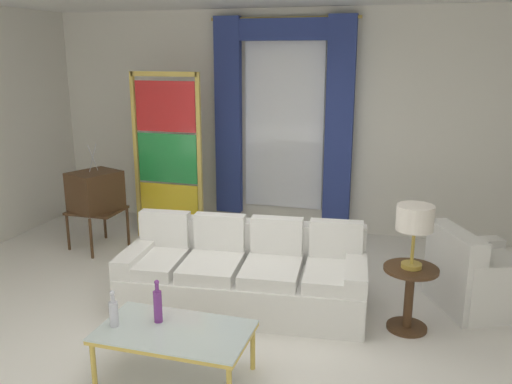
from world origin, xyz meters
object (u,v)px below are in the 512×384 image
Objects in this scene: peacock_figurine at (199,235)px; table_lamp_brass at (415,221)px; bottle_blue_decanter at (158,305)px; armchair_white at (476,279)px; couch_white_long at (245,275)px; coffee_table at (174,334)px; bottle_crystal_tall at (114,312)px; vintage_tv at (95,193)px; stained_glass_divider at (168,161)px; round_side_table at (409,293)px.

peacock_figurine is 1.05× the size of table_lamp_brass.
armchair_white is (2.48, 1.85, -0.27)m from bottle_blue_decanter.
couch_white_long is 2.11× the size of coffee_table.
bottle_crystal_tall is 0.22× the size of vintage_tv.
armchair_white is 1.90× the size of table_lamp_brass.
stained_glass_divider is (-0.95, 2.99, 0.53)m from bottle_crystal_tall.
couch_white_long is 1.56m from round_side_table.
coffee_table is at bearing -95.55° from couch_white_long.
stained_glass_divider is at bearing 148.45° from peacock_figurine.
coffee_table is at bearing -140.21° from armchair_white.
round_side_table is at bearing -15.30° from vintage_tv.
coffee_table is 0.52× the size of stained_glass_divider.
table_lamp_brass is (3.83, -1.05, 0.30)m from vintage_tv.
stained_glass_divider reaches higher than table_lamp_brass.
vintage_tv is 3.99m from round_side_table.
table_lamp_brass is (0.00, 0.00, 0.67)m from round_side_table.
peacock_figurine is at bearing 168.52° from armchair_white.
armchair_white is 3.93m from stained_glass_divider.
coffee_table is at bearing 9.49° from bottle_crystal_tall.
table_lamp_brass is at bearing 32.98° from bottle_blue_decanter.
stained_glass_divider is at bearing 115.91° from coffee_table.
round_side_table is (1.69, 1.28, -0.02)m from coffee_table.
couch_white_long is at bearing -23.39° from vintage_tv.
couch_white_long is 8.24× the size of bottle_crystal_tall.
peacock_figurine is at bearing 108.61° from coffee_table.
couch_white_long reaches higher than coffee_table.
coffee_table is 2.01× the size of table_lamp_brass.
bottle_blue_decanter is at bearing -74.36° from peacock_figurine.
armchair_white is at bearing -5.17° from vintage_tv.
armchair_white is 1.16m from table_lamp_brass.
couch_white_long is 1.72m from table_lamp_brass.
table_lamp_brass is at bearing -15.30° from vintage_tv.
armchair_white is 1.82× the size of round_side_table.
stained_glass_divider is 3.50m from table_lamp_brass.
bottle_blue_decanter is 0.32× the size of armchair_white.
stained_glass_divider is (0.73, 0.58, 0.33)m from vintage_tv.
couch_white_long is 2.32m from stained_glass_divider.
bottle_crystal_tall reaches higher than coffee_table.
bottle_crystal_tall reaches higher than round_side_table.
table_lamp_brass reaches higher than armchair_white.
couch_white_long is at bearing 76.77° from bottle_blue_decanter.
round_side_table is at bearing -2.38° from couch_white_long.
bottle_blue_decanter is 3.14m from stained_glass_divider.
stained_glass_divider reaches higher than bottle_blue_decanter.
vintage_tv is 0.61× the size of stained_glass_divider.
armchair_white is at bearing 35.85° from bottle_crystal_tall.
vintage_tv is 1.40m from peacock_figurine.
couch_white_long is 4.06× the size of round_side_table.
table_lamp_brass is at bearing -2.38° from couch_white_long.
bottle_crystal_tall is at bearing -144.15° from armchair_white.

